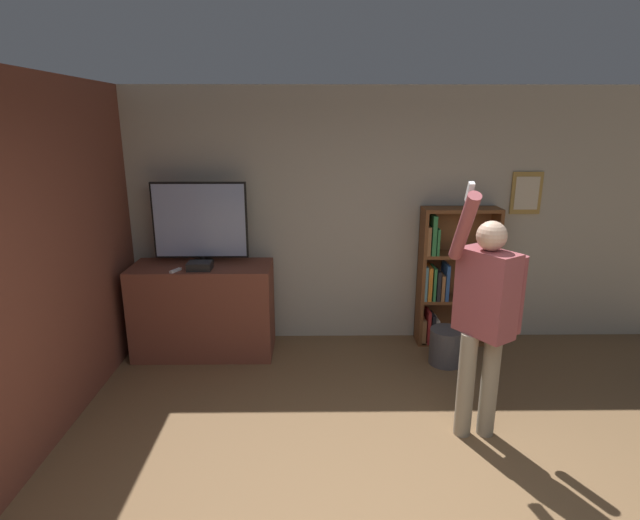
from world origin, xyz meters
TOP-DOWN VIEW (x-y plane):
  - wall_back at (0.01, 3.21)m, footprint 6.80×0.09m
  - wall_side_brick at (-2.43, 1.59)m, footprint 0.06×4.79m
  - tv_ledge at (-1.59, 2.80)m, footprint 1.41×0.59m
  - television at (-1.59, 2.89)m, footprint 0.94×0.22m
  - game_console at (-1.57, 2.65)m, footprint 0.23×0.18m
  - remote_loose at (-1.79, 2.59)m, footprint 0.09×0.14m
  - bookshelf at (0.99, 3.03)m, footprint 0.80×0.28m
  - person at (0.79, 1.34)m, footprint 0.56×0.55m
  - waste_bin at (0.87, 2.51)m, footprint 0.33×0.33m

SIDE VIEW (x-z plane):
  - waste_bin at x=0.87m, z-range 0.00..0.36m
  - tv_ledge at x=-1.59m, z-range 0.00..0.95m
  - bookshelf at x=0.99m, z-range -0.03..1.46m
  - remote_loose at x=-1.79m, z-range 0.95..0.97m
  - game_console at x=-1.57m, z-range 0.95..1.03m
  - person at x=0.79m, z-range 0.03..2.01m
  - wall_side_brick at x=-2.43m, z-range 0.00..2.70m
  - wall_back at x=0.01m, z-range 0.00..2.70m
  - television at x=-1.59m, z-range 0.96..1.79m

